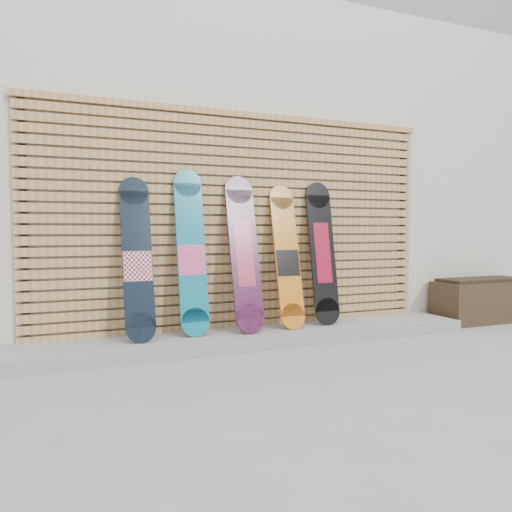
% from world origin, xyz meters
% --- Properties ---
extents(ground, '(80.00, 80.00, 0.00)m').
position_xyz_m(ground, '(0.00, 0.00, 0.00)').
color(ground, gray).
rests_on(ground, ground).
extents(building, '(12.00, 5.00, 3.60)m').
position_xyz_m(building, '(0.50, 3.50, 1.80)').
color(building, beige).
rests_on(building, ground).
extents(concrete_step, '(4.60, 0.70, 0.12)m').
position_xyz_m(concrete_step, '(-0.15, 0.68, 0.06)').
color(concrete_step, gray).
rests_on(concrete_step, ground).
extents(slat_wall, '(4.26, 0.08, 2.29)m').
position_xyz_m(slat_wall, '(-0.15, 0.97, 1.21)').
color(slat_wall, '#A67D45').
rests_on(slat_wall, ground).
extents(planter_box, '(1.17, 0.49, 0.53)m').
position_xyz_m(planter_box, '(2.83, 0.70, 0.26)').
color(planter_box, '#2F2115').
rests_on(planter_box, ground).
extents(snowboard_0, '(0.27, 0.38, 1.48)m').
position_xyz_m(snowboard_0, '(-1.25, 0.75, 0.84)').
color(snowboard_0, black).
rests_on(snowboard_0, concrete_step).
extents(snowboard_1, '(0.27, 0.32, 1.57)m').
position_xyz_m(snowboard_1, '(-0.74, 0.78, 0.89)').
color(snowboard_1, '#0E6C86').
rests_on(snowboard_1, concrete_step).
extents(snowboard_2, '(0.29, 0.39, 1.53)m').
position_xyz_m(snowboard_2, '(-0.22, 0.75, 0.88)').
color(snowboard_2, black).
rests_on(snowboard_2, concrete_step).
extents(snowboard_3, '(0.26, 0.36, 1.45)m').
position_xyz_m(snowboard_3, '(0.25, 0.76, 0.83)').
color(snowboard_3, orange).
rests_on(snowboard_3, concrete_step).
extents(snowboard_4, '(0.28, 0.30, 1.50)m').
position_xyz_m(snowboard_4, '(0.68, 0.80, 0.87)').
color(snowboard_4, black).
rests_on(snowboard_4, concrete_step).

